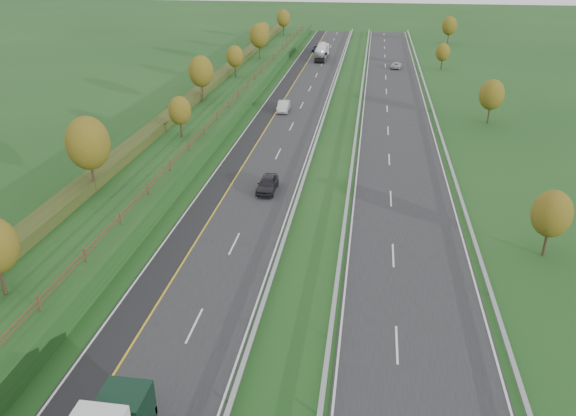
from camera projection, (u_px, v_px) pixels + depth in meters
name	position (u px, v px, depth m)	size (l,w,h in m)	color
ground	(335.00, 137.00, 77.79)	(400.00, 400.00, 0.00)	#184117
near_carriageway	(284.00, 124.00, 83.33)	(10.50, 200.00, 0.04)	#242427
far_carriageway	(397.00, 129.00, 81.13)	(10.50, 200.00, 0.04)	#242427
hard_shoulder	(259.00, 123.00, 83.83)	(3.00, 200.00, 0.04)	black
lane_markings	(327.00, 126.00, 82.35)	(26.75, 200.00, 0.01)	silver
embankment_left	(199.00, 114.00, 84.64)	(12.00, 200.00, 2.00)	#184117
hedge_left	(186.00, 104.00, 84.25)	(2.20, 180.00, 1.10)	#283716
fence_left	(227.00, 105.00, 82.94)	(0.12, 189.06, 1.20)	#422B19
median_barrier_near	(322.00, 122.00, 82.31)	(0.32, 200.00, 0.71)	gray
median_barrier_far	(357.00, 123.00, 81.63)	(0.32, 200.00, 0.71)	gray
outer_barrier_far	(438.00, 127.00, 80.10)	(0.32, 200.00, 0.71)	gray
trees_left	(192.00, 84.00, 79.29)	(6.64, 164.30, 7.66)	#2D2116
trees_far	(467.00, 64.00, 103.69)	(8.45, 118.60, 7.12)	#2D2116
road_tanker	(322.00, 51.00, 129.71)	(2.40, 11.22, 3.46)	silver
car_dark_near	(267.00, 184.00, 60.39)	(1.94, 4.82, 1.64)	black
car_silver_mid	(284.00, 106.00, 89.46)	(1.69, 4.86, 1.60)	#B1B1B6
car_small_far	(317.00, 48.00, 139.79)	(1.89, 4.65, 1.35)	#131C3D
car_oncoming	(396.00, 65.00, 120.68)	(2.12, 4.60, 1.28)	#BABBC0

